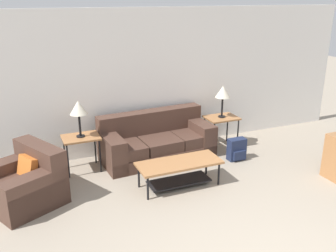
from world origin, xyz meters
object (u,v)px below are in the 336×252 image
at_px(armchair, 25,184).
at_px(coffee_table, 179,168).
at_px(table_lamp_left, 78,109).
at_px(side_table_right, 221,120).
at_px(table_lamp_right, 223,92).
at_px(backpack, 237,150).
at_px(couch, 156,142).
at_px(side_table_left, 81,140).

relative_size(armchair, coffee_table, 0.99).
bearing_deg(coffee_table, table_lamp_left, 137.93).
height_order(coffee_table, side_table_right, side_table_right).
distance_m(table_lamp_right, backpack, 1.10).
distance_m(armchair, backpack, 3.55).
bearing_deg(backpack, coffee_table, -160.17).
xyz_separation_m(coffee_table, table_lamp_right, (1.40, 1.13, 0.78)).
height_order(armchair, side_table_right, armchair).
bearing_deg(couch, table_lamp_left, 179.87).
distance_m(couch, table_lamp_left, 1.54).
relative_size(armchair, side_table_right, 2.12).
height_order(coffee_table, backpack, coffee_table).
bearing_deg(table_lamp_right, table_lamp_left, 180.00).
xyz_separation_m(couch, table_lamp_right, (1.33, 0.00, 0.78)).
height_order(armchair, backpack, armchair).
bearing_deg(armchair, couch, 17.58).
relative_size(couch, table_lamp_left, 3.34).
height_order(side_table_left, table_lamp_left, table_lamp_left).
bearing_deg(backpack, table_lamp_left, 166.07).
height_order(armchair, table_lamp_right, table_lamp_right).
distance_m(coffee_table, side_table_right, 1.82).
distance_m(side_table_left, backpack, 2.71).
bearing_deg(table_lamp_right, side_table_left, 180.00).
relative_size(side_table_right, table_lamp_left, 0.99).
height_order(couch, table_lamp_right, table_lamp_right).
height_order(couch, backpack, couch).
bearing_deg(backpack, couch, 153.33).
relative_size(side_table_right, backpack, 1.52).
height_order(side_table_right, table_lamp_right, table_lamp_right).
relative_size(side_table_right, table_lamp_right, 0.99).
relative_size(couch, table_lamp_right, 3.34).
relative_size(armchair, backpack, 3.22).
distance_m(armchair, side_table_right, 3.68).
bearing_deg(side_table_right, table_lamp_left, -180.00).
relative_size(armchair, side_table_left, 2.12).
bearing_deg(coffee_table, side_table_left, 137.93).
distance_m(couch, side_table_right, 1.35).
height_order(table_lamp_right, backpack, table_lamp_right).
distance_m(couch, armchair, 2.37).
relative_size(side_table_left, side_table_right, 1.00).
bearing_deg(side_table_right, backpack, -94.45).
xyz_separation_m(couch, backpack, (1.28, -0.64, -0.11)).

